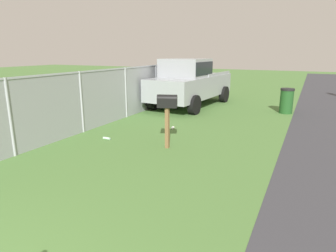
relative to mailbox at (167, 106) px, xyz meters
The scene contains 6 objects.
mailbox is the anchor object (origin of this frame).
pickup_truck 5.92m from the mailbox, 16.61° to the left, with size 5.16×2.47×2.09m.
trash_bin 6.41m from the mailbox, 21.36° to the right, with size 0.53×0.53×0.99m.
fence_section 3.28m from the mailbox, 64.73° to the left, with size 16.43×0.07×1.83m.
litter_cup_midfield_a 2.15m from the mailbox, 20.80° to the left, with size 0.08×0.08×0.10m, color white.
litter_bottle_by_mailbox 2.12m from the mailbox, 93.12° to the left, with size 0.07×0.07×0.22m, color #B2D8BF.
Camera 1 is at (-0.22, -3.03, 2.39)m, focal length 31.25 mm.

